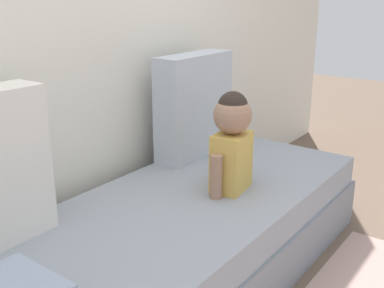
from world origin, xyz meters
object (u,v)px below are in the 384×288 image
(throw_pillow_right, at_px, (194,106))
(toddler, at_px, (232,139))
(couch, at_px, (169,253))
(banana, at_px, (242,167))

(throw_pillow_right, bearing_deg, toddler, -124.49)
(couch, relative_size, throw_pillow_right, 4.11)
(couch, xyz_separation_m, throw_pillow_right, (0.64, 0.34, 0.50))
(throw_pillow_right, bearing_deg, banana, -100.62)
(couch, height_order, banana, banana)
(couch, distance_m, throw_pillow_right, 0.88)
(throw_pillow_right, relative_size, toddler, 1.22)
(couch, xyz_separation_m, toddler, (0.35, -0.10, 0.46))
(banana, bearing_deg, toddler, -161.26)
(toddler, bearing_deg, couch, 164.12)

